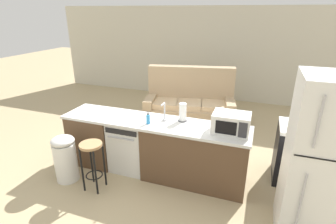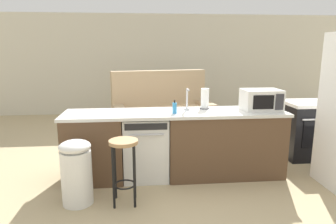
{
  "view_description": "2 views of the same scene",
  "coord_description": "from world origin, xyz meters",
  "px_view_note": "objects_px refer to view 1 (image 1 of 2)",
  "views": [
    {
      "loc": [
        1.61,
        -3.37,
        2.48
      ],
      "look_at": [
        0.28,
        0.33,
        0.94
      ],
      "focal_mm": 28.0,
      "sensor_mm": 36.0,
      "label": 1
    },
    {
      "loc": [
        -0.32,
        -3.84,
        1.72
      ],
      "look_at": [
        0.08,
        0.37,
        0.82
      ],
      "focal_mm": 32.0,
      "sensor_mm": 36.0,
      "label": 2
    }
  ],
  "objects_px": {
    "kettle": "(324,127)",
    "paper_towel_roll": "(183,112)",
    "trash_bin": "(65,158)",
    "stove_range": "(302,154)",
    "refrigerator": "(322,163)",
    "couch": "(190,105)",
    "microwave": "(231,123)",
    "bar_stool": "(92,156)",
    "soap_bottle": "(148,119)",
    "dishwasher": "(131,145)"
  },
  "relations": [
    {
      "from": "microwave",
      "to": "soap_bottle",
      "type": "relative_size",
      "value": 2.84
    },
    {
      "from": "dishwasher",
      "to": "paper_towel_roll",
      "type": "height_order",
      "value": "paper_towel_roll"
    },
    {
      "from": "bar_stool",
      "to": "couch",
      "type": "xyz_separation_m",
      "value": [
        0.64,
        2.92,
        -0.14
      ]
    },
    {
      "from": "stove_range",
      "to": "kettle",
      "type": "xyz_separation_m",
      "value": [
        0.17,
        -0.13,
        0.53
      ]
    },
    {
      "from": "kettle",
      "to": "paper_towel_roll",
      "type": "bearing_deg",
      "value": -172.39
    },
    {
      "from": "microwave",
      "to": "trash_bin",
      "type": "distance_m",
      "value": 2.53
    },
    {
      "from": "soap_bottle",
      "to": "couch",
      "type": "relative_size",
      "value": 0.08
    },
    {
      "from": "refrigerator",
      "to": "microwave",
      "type": "height_order",
      "value": "refrigerator"
    },
    {
      "from": "soap_bottle",
      "to": "bar_stool",
      "type": "distance_m",
      "value": 0.96
    },
    {
      "from": "trash_bin",
      "to": "refrigerator",
      "type": "bearing_deg",
      "value": 1.69
    },
    {
      "from": "soap_bottle",
      "to": "microwave",
      "type": "bearing_deg",
      "value": 5.25
    },
    {
      "from": "dishwasher",
      "to": "stove_range",
      "type": "bearing_deg",
      "value": 11.91
    },
    {
      "from": "microwave",
      "to": "kettle",
      "type": "distance_m",
      "value": 1.28
    },
    {
      "from": "paper_towel_roll",
      "to": "bar_stool",
      "type": "bearing_deg",
      "value": -141.73
    },
    {
      "from": "trash_bin",
      "to": "stove_range",
      "type": "bearing_deg",
      "value": 19.49
    },
    {
      "from": "kettle",
      "to": "refrigerator",
      "type": "bearing_deg",
      "value": -99.85
    },
    {
      "from": "couch",
      "to": "microwave",
      "type": "bearing_deg",
      "value": -62.16
    },
    {
      "from": "paper_towel_roll",
      "to": "couch",
      "type": "height_order",
      "value": "couch"
    },
    {
      "from": "trash_bin",
      "to": "couch",
      "type": "relative_size",
      "value": 0.35
    },
    {
      "from": "refrigerator",
      "to": "paper_towel_roll",
      "type": "relative_size",
      "value": 6.78
    },
    {
      "from": "soap_bottle",
      "to": "kettle",
      "type": "height_order",
      "value": "kettle"
    },
    {
      "from": "trash_bin",
      "to": "paper_towel_roll",
      "type": "bearing_deg",
      "value": 26.78
    },
    {
      "from": "refrigerator",
      "to": "paper_towel_roll",
      "type": "distance_m",
      "value": 1.91
    },
    {
      "from": "paper_towel_roll",
      "to": "soap_bottle",
      "type": "relative_size",
      "value": 1.6
    },
    {
      "from": "microwave",
      "to": "couch",
      "type": "relative_size",
      "value": 0.23
    },
    {
      "from": "soap_bottle",
      "to": "couch",
      "type": "distance_m",
      "value": 2.41
    },
    {
      "from": "bar_stool",
      "to": "trash_bin",
      "type": "xyz_separation_m",
      "value": [
        -0.53,
        0.04,
        -0.16
      ]
    },
    {
      "from": "paper_towel_roll",
      "to": "bar_stool",
      "type": "relative_size",
      "value": 0.38
    },
    {
      "from": "bar_stool",
      "to": "trash_bin",
      "type": "relative_size",
      "value": 1.0
    },
    {
      "from": "kettle",
      "to": "stove_range",
      "type": "bearing_deg",
      "value": 143.32
    },
    {
      "from": "soap_bottle",
      "to": "bar_stool",
      "type": "height_order",
      "value": "soap_bottle"
    },
    {
      "from": "couch",
      "to": "dishwasher",
      "type": "bearing_deg",
      "value": -99.75
    },
    {
      "from": "microwave",
      "to": "trash_bin",
      "type": "xyz_separation_m",
      "value": [
        -2.35,
        -0.65,
        -0.66
      ]
    },
    {
      "from": "kettle",
      "to": "trash_bin",
      "type": "distance_m",
      "value": 3.76
    },
    {
      "from": "stove_range",
      "to": "microwave",
      "type": "xyz_separation_m",
      "value": [
        -1.04,
        -0.55,
        0.59
      ]
    },
    {
      "from": "kettle",
      "to": "microwave",
      "type": "bearing_deg",
      "value": -160.6
    },
    {
      "from": "paper_towel_roll",
      "to": "trash_bin",
      "type": "bearing_deg",
      "value": -153.22
    },
    {
      "from": "dishwasher",
      "to": "bar_stool",
      "type": "height_order",
      "value": "dishwasher"
    },
    {
      "from": "stove_range",
      "to": "paper_towel_roll",
      "type": "bearing_deg",
      "value": -167.75
    },
    {
      "from": "stove_range",
      "to": "paper_towel_roll",
      "type": "relative_size",
      "value": 3.19
    },
    {
      "from": "refrigerator",
      "to": "soap_bottle",
      "type": "bearing_deg",
      "value": 168.85
    },
    {
      "from": "microwave",
      "to": "trash_bin",
      "type": "relative_size",
      "value": 0.68
    },
    {
      "from": "trash_bin",
      "to": "microwave",
      "type": "bearing_deg",
      "value": 15.43
    },
    {
      "from": "kettle",
      "to": "trash_bin",
      "type": "xyz_separation_m",
      "value": [
        -3.55,
        -1.07,
        -0.61
      ]
    },
    {
      "from": "stove_range",
      "to": "refrigerator",
      "type": "bearing_deg",
      "value": -90.01
    },
    {
      "from": "stove_range",
      "to": "trash_bin",
      "type": "bearing_deg",
      "value": -160.51
    },
    {
      "from": "stove_range",
      "to": "soap_bottle",
      "type": "distance_m",
      "value": 2.38
    },
    {
      "from": "paper_towel_roll",
      "to": "trash_bin",
      "type": "xyz_separation_m",
      "value": [
        -1.61,
        -0.81,
        -0.66
      ]
    },
    {
      "from": "microwave",
      "to": "paper_towel_roll",
      "type": "distance_m",
      "value": 0.76
    },
    {
      "from": "microwave",
      "to": "bar_stool",
      "type": "xyz_separation_m",
      "value": [
        -1.82,
        -0.69,
        -0.5
      ]
    }
  ]
}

